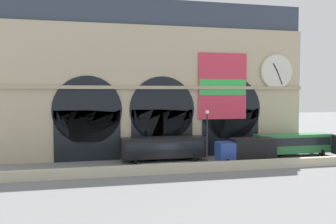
% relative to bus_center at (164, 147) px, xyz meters
% --- Properties ---
extents(ground_plane, '(200.00, 200.00, 0.00)m').
position_rel_bus_center_xyz_m(ground_plane, '(0.26, -2.79, -1.78)').
color(ground_plane, slate).
extents(quay_parapet_wall, '(90.00, 0.70, 1.08)m').
position_rel_bus_center_xyz_m(quay_parapet_wall, '(0.26, -7.23, -1.24)').
color(quay_parapet_wall, beige).
rests_on(quay_parapet_wall, ground).
extents(station_building, '(41.57, 5.00, 21.53)m').
position_rel_bus_center_xyz_m(station_building, '(0.32, 4.50, 8.67)').
color(station_building, '#BCAD8C').
rests_on(station_building, ground).
extents(bus_center, '(11.00, 3.25, 3.10)m').
position_rel_bus_center_xyz_m(bus_center, '(0.00, 0.00, 0.00)').
color(bus_center, black).
rests_on(bus_center, ground).
extents(box_truck_mideast, '(7.50, 2.91, 3.12)m').
position_rel_bus_center_xyz_m(box_truck_mideast, '(9.96, -3.45, -0.08)').
color(box_truck_mideast, '#28479E').
rests_on(box_truck_mideast, ground).
extents(bus_east, '(11.00, 3.25, 3.10)m').
position_rel_bus_center_xyz_m(bus_east, '(18.45, -0.40, 0.00)').
color(bus_east, '#2D7A42').
rests_on(bus_east, ground).
extents(street_lamp_quayside, '(0.44, 0.44, 6.90)m').
position_rel_bus_center_xyz_m(street_lamp_quayside, '(3.68, -6.43, 2.63)').
color(street_lamp_quayside, black).
rests_on(street_lamp_quayside, ground).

